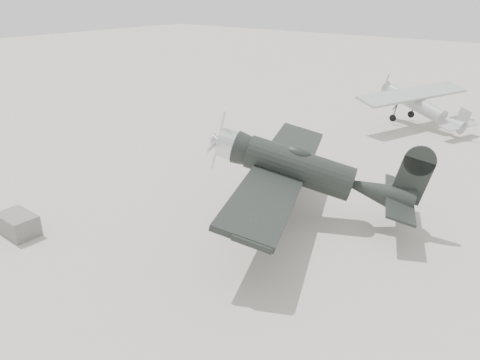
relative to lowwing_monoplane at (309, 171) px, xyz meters
name	(u,v)px	position (x,y,z in m)	size (l,w,h in m)	color
ground	(163,242)	(-3.16, -5.22, -2.06)	(160.00, 160.00, 0.00)	#ABA497
lowwing_monoplane	(309,171)	(0.00, 0.00, 0.00)	(8.94, 11.83, 3.89)	black
highwing_monoplane	(419,102)	(-1.16, 16.68, -0.33)	(6.97, 9.65, 2.76)	gray
equipment_block	(18,224)	(-8.07, -8.24, -1.64)	(1.66, 1.04, 0.83)	#5E5C58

